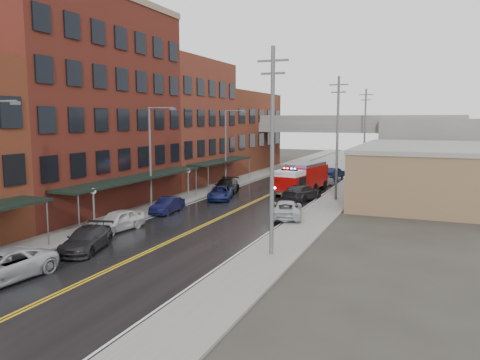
% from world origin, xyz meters
% --- Properties ---
extents(road, '(11.00, 160.00, 0.02)m').
position_xyz_m(road, '(0.00, 30.00, 0.01)').
color(road, black).
rests_on(road, ground).
extents(sidewalk_left, '(3.00, 160.00, 0.15)m').
position_xyz_m(sidewalk_left, '(-7.30, 30.00, 0.07)').
color(sidewalk_left, slate).
rests_on(sidewalk_left, ground).
extents(sidewalk_right, '(3.00, 160.00, 0.15)m').
position_xyz_m(sidewalk_right, '(7.30, 30.00, 0.07)').
color(sidewalk_right, slate).
rests_on(sidewalk_right, ground).
extents(curb_left, '(0.30, 160.00, 0.15)m').
position_xyz_m(curb_left, '(-5.65, 30.00, 0.07)').
color(curb_left, gray).
rests_on(curb_left, ground).
extents(curb_right, '(0.30, 160.00, 0.15)m').
position_xyz_m(curb_right, '(5.65, 30.00, 0.07)').
color(curb_right, gray).
rests_on(curb_right, ground).
extents(brick_building_b, '(9.00, 20.00, 18.00)m').
position_xyz_m(brick_building_b, '(-13.30, 23.00, 9.00)').
color(brick_building_b, '#5F2319').
rests_on(brick_building_b, ground).
extents(brick_building_c, '(9.00, 15.00, 15.00)m').
position_xyz_m(brick_building_c, '(-13.30, 40.50, 7.50)').
color(brick_building_c, brown).
rests_on(brick_building_c, ground).
extents(brick_building_far, '(9.00, 20.00, 12.00)m').
position_xyz_m(brick_building_far, '(-13.30, 58.00, 6.00)').
color(brick_building_far, brown).
rests_on(brick_building_far, ground).
extents(tan_building, '(14.00, 22.00, 5.00)m').
position_xyz_m(tan_building, '(16.00, 40.00, 2.50)').
color(tan_building, '#826346').
rests_on(tan_building, ground).
extents(right_far_block, '(18.00, 30.00, 8.00)m').
position_xyz_m(right_far_block, '(18.00, 70.00, 4.00)').
color(right_far_block, slate).
rests_on(right_far_block, ground).
extents(awning_1, '(2.60, 18.00, 3.09)m').
position_xyz_m(awning_1, '(-7.49, 23.00, 2.99)').
color(awning_1, black).
rests_on(awning_1, ground).
extents(awning_2, '(2.60, 13.00, 3.09)m').
position_xyz_m(awning_2, '(-7.49, 40.50, 2.99)').
color(awning_2, black).
rests_on(awning_2, ground).
extents(globe_lamp_1, '(0.44, 0.44, 3.12)m').
position_xyz_m(globe_lamp_1, '(-6.40, 16.00, 2.31)').
color(globe_lamp_1, '#59595B').
rests_on(globe_lamp_1, ground).
extents(globe_lamp_2, '(0.44, 0.44, 3.12)m').
position_xyz_m(globe_lamp_2, '(-6.40, 30.00, 2.31)').
color(globe_lamp_2, '#59595B').
rests_on(globe_lamp_2, ground).
extents(street_lamp_1, '(2.64, 0.22, 9.00)m').
position_xyz_m(street_lamp_1, '(-6.55, 24.00, 5.19)').
color(street_lamp_1, '#59595B').
rests_on(street_lamp_1, ground).
extents(street_lamp_2, '(2.64, 0.22, 9.00)m').
position_xyz_m(street_lamp_2, '(-6.55, 40.00, 5.19)').
color(street_lamp_2, '#59595B').
rests_on(street_lamp_2, ground).
extents(utility_pole_0, '(1.80, 0.24, 12.00)m').
position_xyz_m(utility_pole_0, '(7.20, 15.00, 6.31)').
color(utility_pole_0, '#59595B').
rests_on(utility_pole_0, ground).
extents(utility_pole_1, '(1.80, 0.24, 12.00)m').
position_xyz_m(utility_pole_1, '(7.20, 35.00, 6.31)').
color(utility_pole_1, '#59595B').
rests_on(utility_pole_1, ground).
extents(utility_pole_2, '(1.80, 0.24, 12.00)m').
position_xyz_m(utility_pole_2, '(7.20, 55.00, 6.31)').
color(utility_pole_2, '#59595B').
rests_on(utility_pole_2, ground).
extents(overpass, '(40.00, 10.00, 7.50)m').
position_xyz_m(overpass, '(0.00, 62.00, 5.99)').
color(overpass, slate).
rests_on(overpass, ground).
extents(fire_truck, '(4.61, 9.03, 3.17)m').
position_xyz_m(fire_truck, '(2.76, 38.54, 1.72)').
color(fire_truck, '#990707').
rests_on(fire_truck, ground).
extents(parked_car_left_2, '(3.06, 5.75, 1.54)m').
position_xyz_m(parked_car_left_2, '(-3.77, 5.80, 0.77)').
color(parked_car_left_2, '#B3B5BC').
rests_on(parked_car_left_2, ground).
extents(parked_car_left_3, '(3.31, 5.24, 1.41)m').
position_xyz_m(parked_car_left_3, '(-3.60, 11.86, 0.71)').
color(parked_car_left_3, black).
rests_on(parked_car_left_3, ground).
extents(parked_car_left_4, '(2.36, 4.61, 1.50)m').
position_xyz_m(parked_car_left_4, '(-5.00, 16.80, 0.75)').
color(parked_car_left_4, silver).
rests_on(parked_car_left_4, ground).
extents(parked_car_left_5, '(1.59, 4.09, 1.33)m').
position_xyz_m(parked_car_left_5, '(-5.00, 23.66, 0.66)').
color(parked_car_left_5, black).
rests_on(parked_car_left_5, ground).
extents(parked_car_left_6, '(3.49, 5.19, 1.32)m').
position_xyz_m(parked_car_left_6, '(-3.60, 31.51, 0.66)').
color(parked_car_left_6, navy).
rests_on(parked_car_left_6, ground).
extents(parked_car_left_7, '(3.41, 5.88, 1.60)m').
position_xyz_m(parked_car_left_7, '(-4.45, 34.80, 0.80)').
color(parked_car_left_7, black).
rests_on(parked_car_left_7, ground).
extents(parked_car_right_0, '(3.77, 5.82, 1.49)m').
position_xyz_m(parked_car_right_0, '(5.00, 25.40, 0.74)').
color(parked_car_right_0, '#B2B4BA').
rests_on(parked_car_right_0, ground).
extents(parked_car_right_1, '(3.36, 5.77, 1.57)m').
position_xyz_m(parked_car_right_1, '(4.01, 34.20, 0.79)').
color(parked_car_right_1, black).
rests_on(parked_car_right_1, ground).
extents(parked_car_right_2, '(2.13, 4.29, 1.40)m').
position_xyz_m(parked_car_right_2, '(3.87, 44.67, 0.70)').
color(parked_car_right_2, '#BEBEBE').
rests_on(parked_car_right_2, ground).
extents(parked_car_right_3, '(2.58, 4.76, 1.49)m').
position_xyz_m(parked_car_right_3, '(3.64, 52.20, 0.74)').
color(parked_car_right_3, black).
rests_on(parked_car_right_3, ground).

